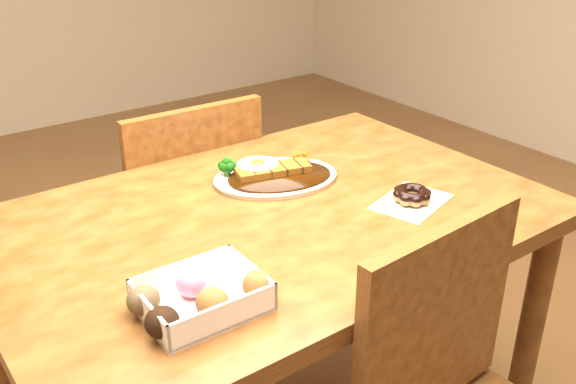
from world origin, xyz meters
TOP-DOWN VIEW (x-y plane):
  - table at (0.00, 0.00)m, footprint 1.20×0.80m
  - chair_far at (0.04, 0.53)m, footprint 0.43×0.43m
  - katsu_curry_plate at (0.10, 0.14)m, footprint 0.35×0.29m
  - donut_box at (-0.30, -0.22)m, footprint 0.23×0.16m
  - pon_de_ring at (0.28, -0.15)m, footprint 0.21×0.17m

SIDE VIEW (x-z plane):
  - chair_far at x=0.04m, z-range 0.04..0.91m
  - table at x=0.00m, z-range 0.28..1.03m
  - katsu_curry_plate at x=0.10m, z-range 0.74..0.79m
  - pon_de_ring at x=0.28m, z-range 0.75..0.78m
  - donut_box at x=-0.30m, z-range 0.75..0.81m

